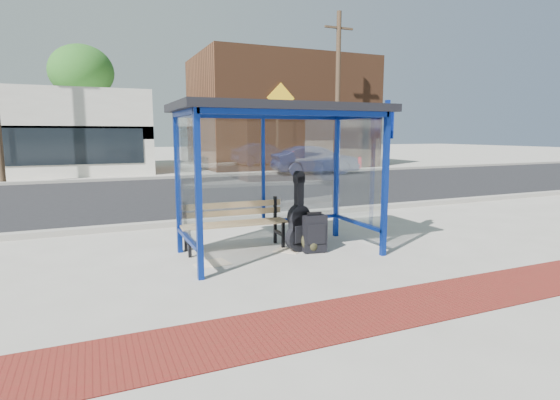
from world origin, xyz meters
name	(u,v)px	position (x,y,z in m)	size (l,w,h in m)	color
ground	(280,254)	(0.00, 0.00, 0.00)	(120.00, 120.00, 0.00)	#B2ADA0
brick_paver_strip	(373,312)	(0.00, -2.60, 0.01)	(60.00, 1.00, 0.01)	maroon
curb_near	(229,219)	(0.00, 2.90, 0.06)	(60.00, 0.25, 0.12)	gray
street_asphalt	(185,193)	(0.00, 8.00, 0.00)	(60.00, 10.00, 0.00)	black
curb_far	(162,178)	(0.00, 13.10, 0.06)	(60.00, 0.25, 0.12)	gray
far_sidewalk	(156,175)	(0.00, 15.00, 0.00)	(60.00, 4.00, 0.01)	#B2ADA0
bus_shelter	(278,127)	(0.00, 0.07, 2.07)	(3.30, 1.80, 2.42)	navy
storefront_brown	(280,113)	(8.00, 18.49, 3.20)	(10.00, 7.08, 6.40)	#59331E
tree_mid	(81,73)	(-3.00, 22.00, 5.45)	(3.60, 3.60, 7.03)	#4C3826
tree_right	(318,84)	(12.50, 22.00, 5.45)	(3.60, 3.60, 7.03)	#4C3826
utility_pole_east	(338,91)	(9.00, 13.40, 4.11)	(1.60, 0.24, 8.00)	#4C3826
bench	(234,221)	(-0.60, 0.61, 0.48)	(1.83, 0.51, 0.85)	black
guitar_bag	(299,224)	(0.35, 0.02, 0.47)	(0.48, 0.21, 1.28)	black
suitcase	(314,234)	(0.57, -0.12, 0.31)	(0.42, 0.31, 0.68)	black
backpack	(310,242)	(0.49, -0.11, 0.17)	(0.35, 0.33, 0.35)	#292717
sign_post	(386,164)	(2.02, -0.06, 1.43)	(0.14, 0.31, 2.54)	navy
newspaper_a	(207,265)	(-1.26, -0.15, 0.00)	(0.37, 0.29, 0.01)	white
newspaper_b	(217,263)	(-1.09, -0.08, 0.00)	(0.42, 0.33, 0.01)	white
newspaper_c	(288,250)	(0.20, 0.13, 0.00)	(0.43, 0.34, 0.01)	white
parked_car	(315,160)	(7.23, 12.44, 0.68)	(1.45, 4.15, 1.37)	#181F43
fire_hydrant	(360,163)	(10.74, 13.82, 0.38)	(0.32, 0.21, 0.71)	#B50C1D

